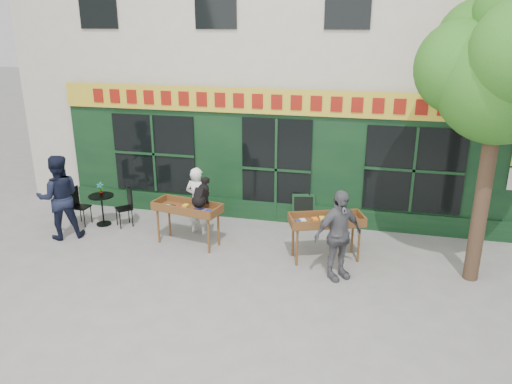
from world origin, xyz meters
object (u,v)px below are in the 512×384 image
(bistro_table, at_px, (102,204))
(man_left, at_px, (59,197))
(woman, at_px, (197,201))
(book_cart_right, at_px, (326,223))
(book_cart_center, at_px, (187,210))
(man_right, at_px, (338,235))
(dog, at_px, (201,192))

(bistro_table, bearing_deg, man_left, -119.67)
(woman, bearing_deg, book_cart_right, 178.54)
(woman, distance_m, book_cart_right, 3.14)
(book_cart_center, bearing_deg, man_right, -2.00)
(man_right, bearing_deg, woman, 116.40)
(dog, xyz_separation_m, bistro_table, (-2.81, 0.63, -0.75))
(book_cart_right, distance_m, bistro_table, 5.57)
(woman, height_order, man_right, man_right)
(book_cart_right, bearing_deg, dog, 159.81)
(book_cart_center, relative_size, dog, 2.65)
(book_cart_right, bearing_deg, woman, 146.90)
(man_left, bearing_deg, book_cart_center, 152.53)
(book_cart_center, bearing_deg, dog, 2.92)
(book_cart_center, xyz_separation_m, woman, (-0.00, 0.65, -0.01))
(book_cart_right, xyz_separation_m, man_right, (0.30, -0.75, 0.08))
(book_cart_center, distance_m, man_left, 2.99)
(dog, xyz_separation_m, book_cart_right, (2.72, 0.02, -0.47))
(man_right, xyz_separation_m, bistro_table, (-5.83, 1.36, -0.36))
(woman, relative_size, book_cart_right, 1.00)
(book_cart_right, height_order, man_right, man_right)
(book_cart_center, relative_size, book_cart_right, 0.98)
(book_cart_center, height_order, bistro_table, book_cart_center)
(bistro_table, distance_m, man_left, 1.12)
(book_cart_center, distance_m, bistro_table, 2.54)
(woman, relative_size, man_left, 0.82)
(man_right, height_order, man_left, man_left)
(book_cart_center, xyz_separation_m, man_left, (-2.97, -0.32, 0.16))
(woman, height_order, man_left, man_left)
(dog, bearing_deg, book_cart_center, -177.08)
(dog, relative_size, man_left, 0.31)
(dog, bearing_deg, book_cart_right, 11.45)
(book_cart_center, height_order, man_right, man_right)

